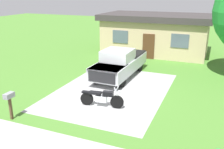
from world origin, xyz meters
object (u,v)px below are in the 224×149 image
at_px(motorcycle, 102,98).
at_px(neighbor_house, 156,33).
at_px(mailbox, 9,99).
at_px(pickup_truck, 120,62).

xyz_separation_m(motorcycle, neighbor_house, (-0.29, 12.51, 1.32)).
bearing_deg(mailbox, motorcycle, 40.42).
height_order(mailbox, neighbor_house, neighbor_house).
distance_m(motorcycle, pickup_truck, 4.87).
bearing_deg(neighbor_house, mailbox, -100.82).
distance_m(pickup_truck, neighbor_house, 7.80).
height_order(motorcycle, pickup_truck, pickup_truck).
bearing_deg(motorcycle, neighbor_house, 91.34).
relative_size(motorcycle, pickup_truck, 0.39).
xyz_separation_m(pickup_truck, mailbox, (-2.36, -7.50, 0.03)).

